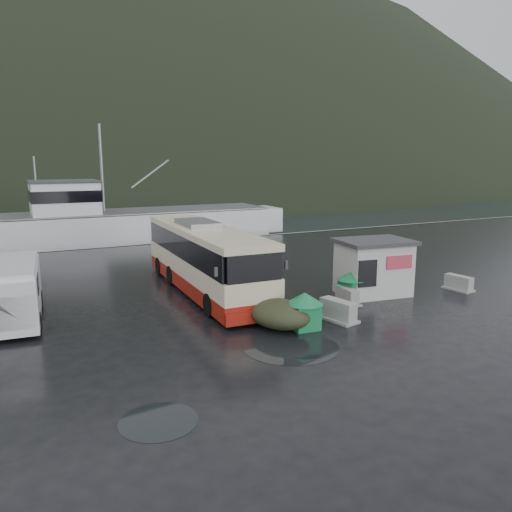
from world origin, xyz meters
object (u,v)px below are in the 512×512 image
white_van (16,320)px  waste_bin_right (351,300)px  coach_bus (205,291)px  ticket_kiosk (372,294)px  jersey_barrier_c (458,290)px  jersey_barrier_b (347,303)px  fishing_trawler (141,233)px  waste_bin_left (304,329)px  jersey_barrier_a (338,320)px  dome_tent (279,327)px

white_van → waste_bin_right: bearing=-10.1°
white_van → coach_bus: bearing=10.4°
ticket_kiosk → waste_bin_right: bearing=-158.8°
white_van → jersey_barrier_c: size_ratio=3.95×
jersey_barrier_b → fishing_trawler: 27.03m
waste_bin_left → ticket_kiosk: ticket_kiosk is taller
waste_bin_right → jersey_barrier_c: waste_bin_right is taller
coach_bus → waste_bin_left: (1.41, -7.10, 0.00)m
coach_bus → fishing_trawler: (2.16, 21.89, 0.00)m
jersey_barrier_c → fishing_trawler: fishing_trawler is taller
waste_bin_left → jersey_barrier_a: 1.82m
ticket_kiosk → jersey_barrier_c: ticket_kiosk is taller
waste_bin_left → jersey_barrier_a: waste_bin_left is taller
coach_bus → jersey_barrier_c: size_ratio=8.26×
waste_bin_right → white_van: bearing=165.5°
dome_tent → jersey_barrier_b: (4.47, 1.52, 0.00)m
coach_bus → waste_bin_right: (5.63, -4.60, 0.00)m
dome_tent → ticket_kiosk: size_ratio=0.82×
jersey_barrier_a → white_van: bearing=153.4°
coach_bus → jersey_barrier_c: 12.88m
white_van → fishing_trawler: 25.23m
white_van → fishing_trawler: fishing_trawler is taller
coach_bus → jersey_barrier_b: size_ratio=8.31×
coach_bus → jersey_barrier_b: coach_bus is taller
white_van → ticket_kiosk: ticket_kiosk is taller
waste_bin_right → jersey_barrier_c: 6.06m
white_van → jersey_barrier_b: white_van is taller
waste_bin_left → jersey_barrier_b: size_ratio=0.98×
jersey_barrier_b → waste_bin_left: bearing=-150.0°
fishing_trawler → jersey_barrier_a: bearing=-87.9°
coach_bus → waste_bin_right: size_ratio=8.78×
waste_bin_right → ticket_kiosk: 1.60m
white_van → jersey_barrier_c: bearing=-8.6°
waste_bin_right → dome_tent: (-5.02, -1.90, 0.00)m
coach_bus → jersey_barrier_a: bearing=-62.8°
white_van → dome_tent: 10.84m
waste_bin_left → jersey_barrier_a: bearing=8.2°
fishing_trawler → waste_bin_right: bearing=-82.6°
fishing_trawler → waste_bin_left: bearing=-91.5°
waste_bin_left → waste_bin_right: waste_bin_left is taller
jersey_barrier_c → fishing_trawler: 29.06m
waste_bin_right → fishing_trawler: (-3.47, 26.49, 0.00)m
jersey_barrier_c → coach_bus: bearing=154.3°
waste_bin_left → dome_tent: size_ratio=0.51×
coach_bus → jersey_barrier_b: (5.08, -4.98, 0.00)m
waste_bin_right → fishing_trawler: 26.72m
waste_bin_left → waste_bin_right: bearing=30.6°
white_van → fishing_trawler: size_ratio=0.22×
jersey_barrier_b → jersey_barrier_c: (6.53, -0.60, 0.00)m
ticket_kiosk → waste_bin_left: bearing=-146.1°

